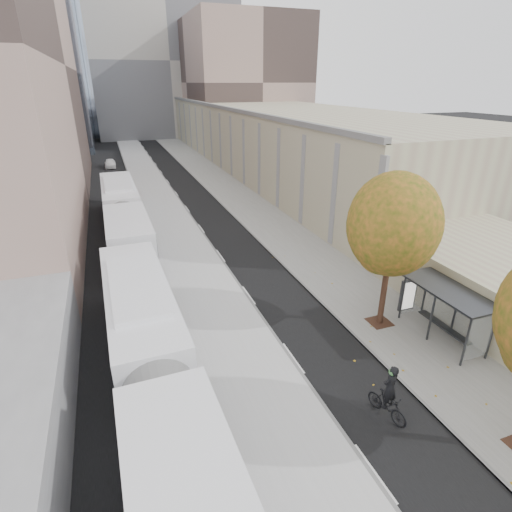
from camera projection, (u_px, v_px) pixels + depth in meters
name	position (u px, v px, depth m)	size (l,w,h in m)	color
bus_platform	(165.00, 213.00, 36.64)	(4.25, 150.00, 0.15)	#BDBDBD
sidewalk	(247.00, 205.00, 39.18)	(4.75, 150.00, 0.08)	gray
building_tan	(255.00, 129.00, 66.11)	(18.00, 92.00, 8.00)	tan
building_far_block	(163.00, 62.00, 86.23)	(30.00, 18.00, 30.00)	#ABA69D
bus_shelter	(451.00, 297.00, 18.13)	(1.90, 4.40, 2.53)	#383A3F
tree_c	(394.00, 225.00, 18.00)	(4.20, 4.20, 7.28)	black
bus_near	(154.00, 372.00, 14.21)	(3.22, 18.64, 3.10)	white
bus_far	(123.00, 214.00, 31.17)	(2.99, 18.89, 3.14)	white
cyclist	(388.00, 399.00, 14.20)	(0.87, 1.81, 2.23)	black
distant_car	(110.00, 163.00, 56.22)	(1.42, 3.54, 1.20)	white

